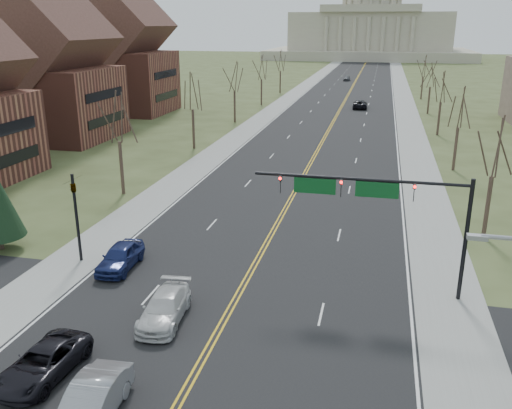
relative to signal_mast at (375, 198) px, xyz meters
The scene contains 28 objects.
road 96.96m from the signal_mast, 94.41° to the left, with size 20.00×380.00×0.01m, color black.
cross_road 12.03m from the signal_mast, 134.80° to the right, with size 120.00×14.00×0.01m, color black.
sidewalk_left 98.61m from the signal_mast, 101.39° to the left, with size 4.00×380.00×0.03m, color gray.
sidewalk_right 96.78m from the signal_mast, 87.30° to the left, with size 4.00×380.00×0.03m, color gray.
center_line 96.96m from the signal_mast, 94.41° to the left, with size 0.42×380.00×0.01m, color gold.
edge_line_left 98.20m from the signal_mast, 100.13° to the left, with size 0.15×380.00×0.01m, color silver.
edge_line_right 96.70m from the signal_mast, 88.60° to the left, with size 0.15×380.00×0.01m, color silver.
capitol 236.68m from the signal_mast, 91.80° to the left, with size 90.00×60.00×50.00m.
signal_mast is the anchor object (origin of this frame).
signal_left 19.06m from the signal_mast, behind, with size 0.32×0.36×6.00m.
tree_r_0 13.26m from the signal_mast, 52.51° to the left, with size 3.74×3.74×8.50m.
tree_l_0 27.17m from the signal_mast, 147.71° to the left, with size 3.96×3.96×9.00m.
tree_r_1 31.56m from the signal_mast, 75.21° to the left, with size 3.74×3.74×8.50m.
tree_l_1 41.45m from the signal_mast, 123.63° to the left, with size 3.96×3.96×9.00m.
tree_r_2 51.15m from the signal_mast, 80.94° to the left, with size 3.74×3.74×8.50m.
tree_l_2 59.15m from the signal_mast, 112.83° to the left, with size 3.96×3.96×9.00m.
tree_r_3 70.96m from the signal_mast, 83.48° to the left, with size 3.74×3.74×8.50m.
tree_l_3 77.96m from the signal_mast, 107.12° to the left, with size 3.96×3.96×9.00m.
tree_r_4 90.86m from the signal_mast, 84.91° to the left, with size 3.74×3.74×8.50m.
tree_l_4 97.25m from the signal_mast, 103.65° to the left, with size 3.96×3.96×9.00m.
bldg_left_mid 56.81m from the signal_mast, 139.96° to the left, with size 15.10×14.28×20.75m.
bldg_left_far 75.76m from the signal_mast, 126.91° to the left, with size 17.10×14.28×23.25m.
car_sb_inner_lead 18.05m from the signal_mast, 126.91° to the right, with size 1.71×4.90×1.62m, color #929399.
car_sb_outer_lead 18.95m from the signal_mast, 139.85° to the right, with size 2.30×4.99×1.39m, color black.
car_sb_inner_second 13.11m from the signal_mast, 150.36° to the right, with size 2.04×5.01×1.45m, color silver.
car_sb_outer_second 16.55m from the signal_mast, behind, with size 1.89×4.71×1.60m, color navy.
car_far_nb 74.43m from the signal_mast, 93.03° to the left, with size 2.57×5.57×1.55m, color black.
car_far_sb 127.17m from the signal_mast, 94.49° to the left, with size 1.76×4.38×1.49m, color #57595F.
Camera 1 is at (7.38, -16.29, 15.06)m, focal length 38.00 mm.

